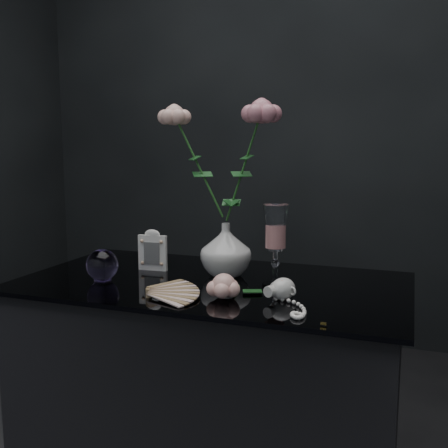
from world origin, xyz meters
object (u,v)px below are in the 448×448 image
at_px(vase, 226,250).
at_px(wine_glass, 275,246).
at_px(paperweight, 102,265).
at_px(pearl_jar, 283,288).
at_px(loose_rose, 224,286).
at_px(picture_frame, 153,250).

bearing_deg(vase, wine_glass, -20.74).
bearing_deg(paperweight, pearl_jar, -0.67).
bearing_deg(paperweight, vase, 29.49).
xyz_separation_m(vase, wine_glass, (0.16, -0.06, 0.03)).
distance_m(vase, loose_rose, 0.23).
bearing_deg(vase, loose_rose, -71.51).
distance_m(wine_glass, pearl_jar, 0.15).
distance_m(picture_frame, paperweight, 0.18).
relative_size(wine_glass, paperweight, 2.46).
bearing_deg(wine_glass, pearl_jar, -66.88).
height_order(wine_glass, picture_frame, wine_glass).
bearing_deg(paperweight, loose_rose, -7.28).
xyz_separation_m(paperweight, pearl_jar, (0.51, -0.01, -0.02)).
distance_m(loose_rose, pearl_jar, 0.14).
height_order(loose_rose, pearl_jar, loose_rose).
distance_m(vase, pearl_jar, 0.28).
height_order(picture_frame, paperweight, picture_frame).
height_order(wine_glass, paperweight, wine_glass).
bearing_deg(pearl_jar, picture_frame, -177.58).
height_order(vase, wine_glass, wine_glass).
relative_size(vase, pearl_jar, 0.77).
distance_m(wine_glass, loose_rose, 0.20).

